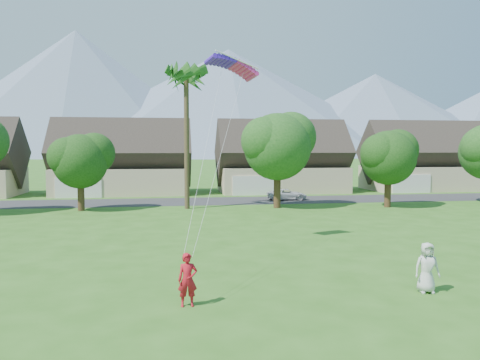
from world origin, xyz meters
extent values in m
plane|color=#2D6019|center=(0.00, 0.00, 0.00)|extent=(500.00, 500.00, 0.00)
cube|color=#2D2D30|center=(0.00, 34.00, 0.01)|extent=(90.00, 7.00, 0.01)
imported|color=red|center=(-2.83, 2.99, 0.91)|extent=(0.68, 0.46, 1.83)
imported|color=silver|center=(6.04, 3.22, 0.94)|extent=(0.99, 0.72, 1.88)
imported|color=silver|center=(8.42, 34.00, 0.57)|extent=(4.11, 1.94, 1.13)
cone|color=slate|center=(-55.00, 260.00, 35.00)|extent=(190.00, 190.00, 70.00)
cone|color=slate|center=(30.00, 260.00, 31.00)|extent=(240.00, 240.00, 62.00)
cone|color=slate|center=(120.00, 260.00, 25.00)|extent=(200.00, 200.00, 50.00)
cube|color=beige|center=(-9.00, 43.00, 1.50)|extent=(15.00, 8.00, 3.00)
cube|color=#382D28|center=(-9.00, 43.00, 4.79)|extent=(15.75, 8.15, 8.15)
cube|color=silver|center=(-13.20, 38.94, 1.10)|extent=(4.80, 0.12, 2.20)
cube|color=beige|center=(10.00, 43.00, 1.50)|extent=(15.00, 8.00, 3.00)
cube|color=#382D28|center=(10.00, 43.00, 4.79)|extent=(15.75, 8.15, 8.15)
cube|color=silver|center=(5.80, 38.94, 1.10)|extent=(4.80, 0.12, 2.20)
cube|color=beige|center=(29.00, 43.00, 1.50)|extent=(15.00, 8.00, 3.00)
cube|color=#382D28|center=(29.00, 43.00, 4.79)|extent=(15.75, 8.15, 8.15)
cube|color=silver|center=(24.80, 38.94, 1.10)|extent=(4.80, 0.12, 2.20)
cylinder|color=#47301C|center=(-11.00, 28.50, 1.09)|extent=(0.56, 0.56, 2.18)
sphere|color=#214916|center=(-11.00, 28.50, 4.22)|extent=(4.62, 4.62, 4.62)
cylinder|color=#47301C|center=(6.00, 28.00, 1.41)|extent=(0.62, 0.62, 2.82)
sphere|color=#214916|center=(6.00, 28.00, 5.46)|extent=(5.98, 5.98, 5.98)
cylinder|color=#47301C|center=(16.00, 27.00, 1.15)|extent=(0.58, 0.58, 2.30)
sphere|color=#214916|center=(16.00, 27.00, 4.46)|extent=(4.90, 4.90, 4.90)
cylinder|color=#4C3D26|center=(-2.00, 28.50, 6.00)|extent=(0.44, 0.44, 12.00)
sphere|color=#286021|center=(-2.00, 28.50, 12.30)|extent=(3.00, 3.00, 3.00)
cube|color=#4D1CD4|center=(-0.75, 12.43, 9.84)|extent=(1.66, 1.43, 0.50)
cube|color=#E22A87|center=(0.64, 12.43, 9.84)|extent=(1.66, 1.43, 0.50)
camera|label=1|loc=(-3.33, -12.69, 5.40)|focal=35.00mm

